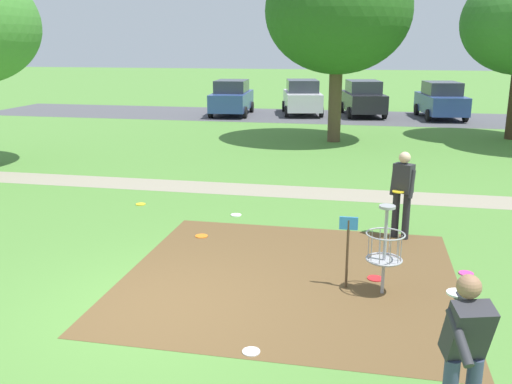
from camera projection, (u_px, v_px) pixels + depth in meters
The scene contains 19 objects.
ground_plane at pixel (156, 307), 8.06m from camera, with size 160.00×160.00×0.00m, color #518438.
dirt_tee_pad at pixel (290, 277), 9.09m from camera, with size 5.32×5.10×0.01m, color brown.
disc_golf_basket at pixel (381, 246), 8.34m from camera, with size 0.98×0.58×1.39m.
player_foreground_watching at pixel (465, 351), 5.04m from camera, with size 0.45×1.17×1.71m.
player_throwing at pixel (402, 190), 10.70m from camera, with size 0.49×0.45×1.71m.
frisbee_near_basket at pixel (251, 352), 6.87m from camera, with size 0.22×0.22×0.02m, color white.
frisbee_by_tee at pixel (375, 278), 9.02m from camera, with size 0.25×0.25×0.02m, color red.
frisbee_mid_grass at pixel (236, 215), 12.37m from camera, with size 0.24×0.24×0.02m, color white.
frisbee_far_left at pixel (466, 273), 9.22m from camera, with size 0.24×0.24×0.02m, color #E53D99.
frisbee_far_right at pixel (141, 204), 13.21m from camera, with size 0.23×0.23×0.02m, color gold.
frisbee_scattered_a at pixel (466, 291), 8.56m from camera, with size 0.22×0.22×0.02m, color green.
frisbee_scattered_b at pixel (201, 236), 11.01m from camera, with size 0.25×0.25×0.02m, color orange.
tree_near_left at pixel (338, 11), 20.60m from camera, with size 5.42×5.42×7.17m.
parking_lot_strip at pixel (314, 116), 29.44m from camera, with size 36.00×6.00×0.01m, color #4C4C51.
parked_car_leftmost at pixel (232, 98), 29.75m from camera, with size 2.22×4.33×1.84m.
parked_car_center_left at pixel (302, 97), 30.03m from camera, with size 2.63×4.48×1.84m.
parked_car_center_right at pixel (363, 98), 29.47m from camera, with size 2.59×4.47×1.84m.
parked_car_rightmost at pixel (441, 100), 28.38m from camera, with size 2.41×4.41×1.84m.
gravel_path at pixel (253, 190), 14.55m from camera, with size 40.00×1.22×0.00m, color gray.
Camera 1 is at (2.88, -6.93, 3.67)m, focal length 39.22 mm.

